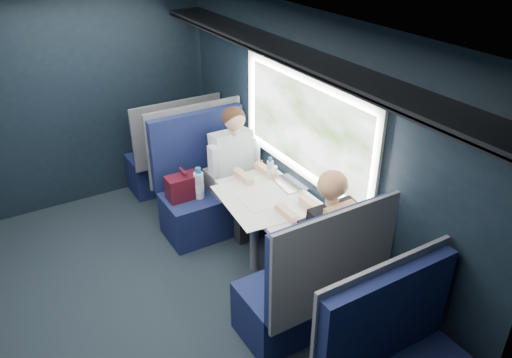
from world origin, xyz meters
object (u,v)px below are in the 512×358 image
seat_bay_near (207,190)px  cup (274,171)px  table (269,204)px  seat_row_front (174,157)px  bottle_small (270,169)px  woman (324,235)px  man (237,165)px  seat_bay_far (309,290)px  laptop (297,176)px

seat_bay_near → cup: (0.44, -0.56, 0.36)m
table → cup: (0.24, 0.31, 0.12)m
seat_row_front → bottle_small: 1.62m
seat_row_front → woman: (0.25, -2.50, 0.32)m
table → woman: size_ratio=0.76×
table → bottle_small: 0.37m
man → bottle_small: 0.45m
table → seat_bay_near: seat_bay_near is taller
table → woman: bearing=-84.5°
seat_bay_far → laptop: 1.17m
woman → bottle_small: 0.99m
man → laptop: (0.29, -0.62, 0.09)m
seat_bay_near → table: bearing=-77.3°
table → cup: size_ratio=10.93×
seat_row_front → man: bearing=-77.2°
seat_row_front → laptop: size_ratio=3.20×
man → cup: 0.44m
laptop → cup: bearing=116.4°
man → woman: (0.00, -1.41, 0.01)m
bottle_small → cup: size_ratio=2.36×
seat_bay_near → cup: 0.80m
table → laptop: 0.39m
seat_bay_far → seat_row_front: (0.00, 2.67, -0.00)m
table → laptop: bearing=13.2°
seat_bay_near → bottle_small: bearing=-57.5°
seat_row_front → man: (0.25, -1.10, 0.31)m
woman → laptop: woman is taller
seat_bay_far → laptop: size_ratio=3.48×
table → seat_row_front: seat_row_front is taller
table → man: bearing=84.5°
seat_bay_near → seat_row_front: size_ratio=1.09×
table → seat_bay_far: (-0.18, -0.87, -0.25)m
woman → bottle_small: size_ratio=6.11×
laptop → man: bearing=115.0°
woman → laptop: 0.84m
seat_row_front → laptop: seat_row_front is taller
table → laptop: (0.35, 0.08, 0.15)m
cup → seat_bay_far: bearing=-109.8°
table → bottle_small: bearing=56.3°
seat_bay_far → woman: (0.25, 0.17, 0.31)m
seat_bay_near → seat_bay_far: 1.75m
laptop → seat_row_front: bearing=107.4°
seat_bay_far → woman: woman is taller
man → bottle_small: (0.12, -0.42, 0.12)m
table → cup: cup is taller
seat_bay_near → man: (0.26, -0.17, 0.30)m
laptop → bottle_small: bearing=131.7°
man → cup: (0.18, -0.39, 0.07)m
seat_row_front → bottle_small: seat_row_front is taller
table → seat_bay_near: size_ratio=0.79×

